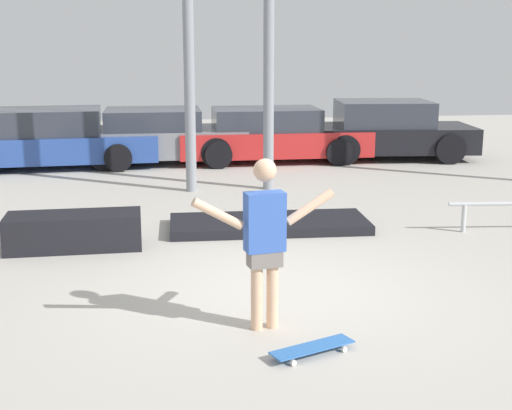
# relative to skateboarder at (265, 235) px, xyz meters

# --- Properties ---
(ground_plane) EXTENTS (36.00, 36.00, 0.00)m
(ground_plane) POSITION_rel_skateboarder_xyz_m (0.34, 1.02, -0.96)
(ground_plane) COLOR #B2ADA3
(skateboarder) EXTENTS (1.44, 0.33, 1.71)m
(skateboarder) POSITION_rel_skateboarder_xyz_m (0.00, 0.00, 0.00)
(skateboarder) COLOR #DBAD89
(skateboarder) RESTS_ON ground_plane
(skateboard) EXTENTS (0.84, 0.51, 0.08)m
(skateboard) POSITION_rel_skateboarder_xyz_m (0.35, -0.66, -0.90)
(skateboard) COLOR #2D66B2
(skateboard) RESTS_ON ground_plane
(grind_box) EXTENTS (1.84, 0.73, 0.49)m
(grind_box) POSITION_rel_skateboarder_xyz_m (-2.18, 3.11, -0.72)
(grind_box) COLOR black
(grind_box) RESTS_ON ground_plane
(manual_pad) EXTENTS (3.02, 1.26, 0.14)m
(manual_pad) POSITION_rel_skateboarder_xyz_m (0.63, 3.77, -0.89)
(manual_pad) COLOR black
(manual_pad) RESTS_ON ground_plane
(parked_car_blue) EXTENTS (4.69, 2.19, 1.31)m
(parked_car_blue) POSITION_rel_skateboarder_xyz_m (-3.41, 9.75, -0.33)
(parked_car_blue) COLOR #284793
(parked_car_blue) RESTS_ON ground_plane
(parked_car_grey) EXTENTS (3.93, 2.03, 1.25)m
(parked_car_grey) POSITION_rel_skateboarder_xyz_m (-0.99, 10.01, -0.35)
(parked_car_grey) COLOR slate
(parked_car_grey) RESTS_ON ground_plane
(parked_car_red) EXTENTS (4.44, 1.88, 1.25)m
(parked_car_red) POSITION_rel_skateboarder_xyz_m (1.63, 9.87, -0.36)
(parked_car_red) COLOR red
(parked_car_red) RESTS_ON ground_plane
(parked_car_black) EXTENTS (4.09, 2.30, 1.38)m
(parked_car_black) POSITION_rel_skateboarder_xyz_m (4.47, 9.90, -0.30)
(parked_car_black) COLOR black
(parked_car_black) RESTS_ON ground_plane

